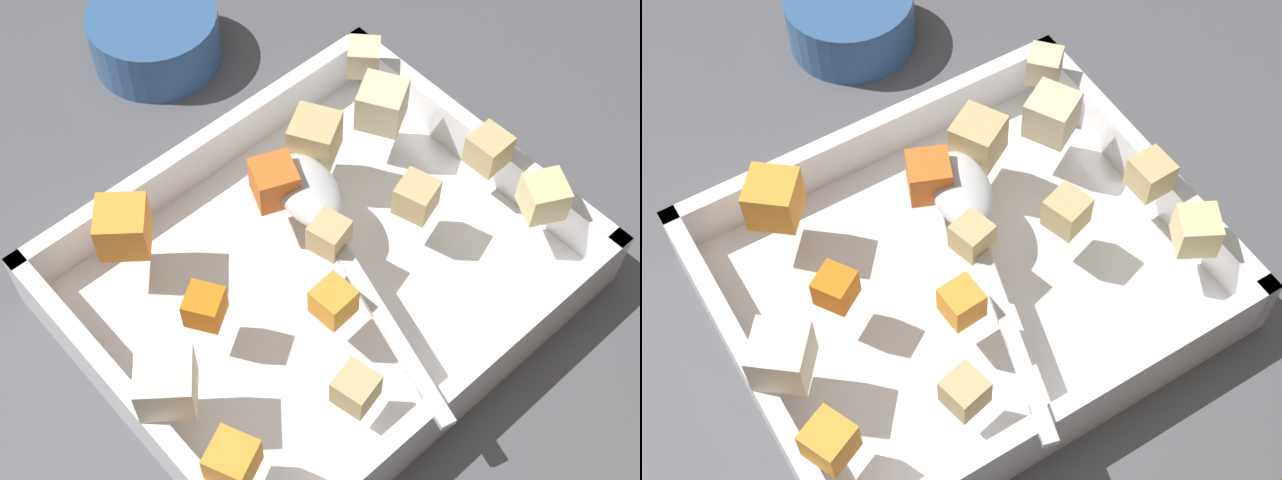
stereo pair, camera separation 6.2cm
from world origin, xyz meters
The scene contains 18 objects.
ground_plane centered at (0.00, 0.00, 0.00)m, with size 4.00×4.00×0.00m, color #4C4C51.
baking_dish centered at (-0.01, 0.01, 0.02)m, with size 0.32×0.26×0.05m.
carrot_chunk_near_left centered at (-0.03, -0.03, 0.06)m, with size 0.02×0.02×0.02m, color orange.
carrot_chunk_far_right centered at (-0.14, -0.07, 0.06)m, with size 0.03×0.03×0.03m, color orange.
carrot_chunk_corner_nw centered at (-0.09, 0.02, 0.06)m, with size 0.02×0.02×0.02m, color orange.
carrot_chunk_front_center centered at (-0.10, 0.10, 0.07)m, with size 0.03×0.03×0.03m, color orange.
carrot_chunk_under_handle centered at (0.00, 0.06, 0.07)m, with size 0.03×0.03×0.03m, color orange.
potato_chunk_heap_side centered at (-0.06, -0.08, 0.06)m, with size 0.02×0.02×0.02m, color tan.
potato_chunk_rim_edge centered at (0.12, -0.07, 0.07)m, with size 0.03×0.03×0.03m, color #E0CC89.
potato_chunk_near_spoon centered at (0.12, 0.11, 0.06)m, with size 0.02×0.02×0.02m, color beige.
potato_chunk_corner_se centered at (0.06, -0.01, 0.06)m, with size 0.02×0.02×0.02m, color tan.
potato_chunk_corner_ne centered at (0.00, 0.01, 0.06)m, with size 0.02×0.02×0.02m, color tan.
potato_chunk_near_right centered at (0.10, 0.06, 0.07)m, with size 0.03×0.03×0.03m, color beige.
potato_chunk_mid_left centered at (0.04, 0.07, 0.07)m, with size 0.03×0.03×0.03m, color tan.
potato_chunk_corner_sw centered at (0.13, -0.01, 0.06)m, with size 0.02×0.02×0.02m, color tan.
parsnip_chunk_far_left centered at (-0.14, -0.01, 0.07)m, with size 0.03×0.03×0.03m, color silver.
serving_spoon centered at (0.01, 0.03, 0.06)m, with size 0.08×0.21×0.02m.
small_prep_bowl centered at (0.04, 0.26, 0.02)m, with size 0.10×0.10×0.05m, color #33598C.
Camera 2 is at (-0.19, -0.28, 0.58)m, focal length 54.05 mm.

